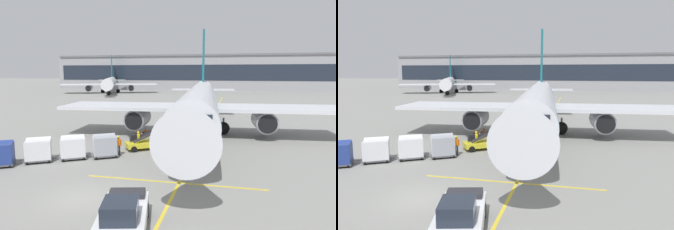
% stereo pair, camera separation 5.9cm
% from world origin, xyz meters
% --- Properties ---
extents(ground_plane, '(600.00, 600.00, 0.00)m').
position_xyz_m(ground_plane, '(0.00, 0.00, 0.00)').
color(ground_plane, gray).
extents(parked_airplane, '(31.57, 40.91, 13.88)m').
position_xyz_m(parked_airplane, '(4.55, 18.72, 3.66)').
color(parked_airplane, silver).
rests_on(parked_airplane, ground).
extents(belt_loader, '(5.20, 4.05, 2.74)m').
position_xyz_m(belt_loader, '(0.47, 11.48, 0.83)').
color(belt_loader, gold).
rests_on(belt_loader, ground).
extents(baggage_cart_lead, '(2.75, 2.40, 1.91)m').
position_xyz_m(baggage_cart_lead, '(-2.28, 8.16, 1.00)').
color(baggage_cart_lead, '#515156').
rests_on(baggage_cart_lead, ground).
extents(baggage_cart_second, '(2.75, 2.40, 1.91)m').
position_xyz_m(baggage_cart_second, '(-4.61, 7.06, 1.00)').
color(baggage_cart_second, '#515156').
rests_on(baggage_cart_second, ground).
extents(baggage_cart_third, '(2.75, 2.40, 1.91)m').
position_xyz_m(baggage_cart_third, '(-6.91, 5.72, 1.00)').
color(baggage_cart_third, '#515156').
rests_on(baggage_cart_third, ground).
extents(pushback_tug, '(3.07, 4.77, 1.83)m').
position_xyz_m(pushback_tug, '(3.67, -3.03, 0.83)').
color(pushback_tug, silver).
rests_on(pushback_tug, ground).
extents(ground_crew_by_loader, '(0.39, 0.52, 1.74)m').
position_xyz_m(ground_crew_by_loader, '(-0.24, 11.11, 1.00)').
color(ground_crew_by_loader, '#333847').
rests_on(ground_crew_by_loader, ground).
extents(ground_crew_by_carts, '(0.54, 0.36, 1.74)m').
position_xyz_m(ground_crew_by_carts, '(-1.32, 8.83, 1.00)').
color(ground_crew_by_carts, '#333847').
rests_on(ground_crew_by_carts, ground).
extents(safety_cone_engine_keepout, '(0.70, 0.70, 0.78)m').
position_xyz_m(safety_cone_engine_keepout, '(-1.31, 15.45, 0.38)').
color(safety_cone_engine_keepout, black).
rests_on(safety_cone_engine_keepout, ground).
extents(safety_cone_wingtip, '(0.58, 0.58, 0.66)m').
position_xyz_m(safety_cone_wingtip, '(-2.63, 18.04, 0.32)').
color(safety_cone_wingtip, black).
rests_on(safety_cone_wingtip, ground).
extents(safety_cone_nose_mark, '(0.64, 0.64, 0.72)m').
position_xyz_m(safety_cone_nose_mark, '(-1.87, 18.78, 0.35)').
color(safety_cone_nose_mark, black).
rests_on(safety_cone_nose_mark, ground).
extents(apron_guidance_line_lead_in, '(0.20, 110.00, 0.01)m').
position_xyz_m(apron_guidance_line_lead_in, '(5.00, 17.98, 0.00)').
color(apron_guidance_line_lead_in, yellow).
rests_on(apron_guidance_line_lead_in, ground).
extents(apron_guidance_line_stop_bar, '(12.00, 0.20, 0.01)m').
position_xyz_m(apron_guidance_line_stop_bar, '(4.61, 3.52, 0.00)').
color(apron_guidance_line_stop_bar, yellow).
rests_on(apron_guidance_line_stop_bar, ground).
extents(terminal_building, '(126.90, 17.46, 14.07)m').
position_xyz_m(terminal_building, '(-2.04, 109.98, 6.98)').
color(terminal_building, '#939399').
rests_on(terminal_building, ground).
extents(distant_airplane, '(32.11, 39.67, 13.91)m').
position_xyz_m(distant_airplane, '(-33.65, 81.69, 3.49)').
color(distant_airplane, white).
rests_on(distant_airplane, ground).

